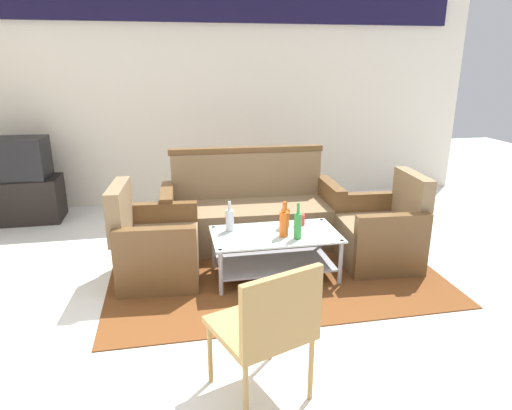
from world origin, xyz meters
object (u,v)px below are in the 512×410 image
Objects in this scene: bottle_brown at (285,218)px; bottle_clear at (230,220)px; couch at (250,214)px; bottle_orange at (284,223)px; coffee_table at (275,248)px; cup at (300,220)px; television at (20,158)px; armchair_right at (381,234)px; bottle_green at (298,225)px; tv_stand at (26,200)px; wicker_chair at (268,323)px; armchair_left at (155,248)px.

bottle_clear is at bearing 179.64° from bottle_brown.
couch is 0.94m from bottle_orange.
bottle_brown is 0.22m from bottle_orange.
coffee_table is at bearing 127.77° from bottle_orange.
couch reaches higher than bottle_orange.
bottle_orange reaches higher than cup.
armchair_right is at bearing 154.24° from television.
television reaches higher than bottle_green.
bottle_brown is at bearing 96.58° from bottle_green.
bottle_green is 3.14× the size of cup.
bottle_green is at bearing -38.39° from tv_stand.
bottle_brown is (-0.03, 0.28, -0.03)m from bottle_green.
couch is 2.28× the size of tv_stand.
armchair_right reaches higher than wicker_chair.
couch is 7.61× the size of bottle_brown.
bottle_green reaches higher than tv_stand.
television is at bearing 88.02° from tv_stand.
bottle_orange is at bearing 99.63° from couch.
armchair_left is 1.04m from coffee_table.
coffee_table is (-1.05, -0.11, -0.02)m from armchair_right.
television reaches higher than armchair_left.
armchair_left is 2.79× the size of bottle_orange.
wicker_chair is (-0.52, -1.63, -0.01)m from bottle_brown.
television reaches higher than cup.
armchair_left is at bearing 167.13° from bottle_orange.
television is (-3.62, 1.90, 0.47)m from armchair_right.
couch is 2.14× the size of armchair_left.
wicker_chair is at bearing 83.93° from couch.
bottle_green is 0.39× the size of tv_stand.
couch is 2.96× the size of television.
tv_stand is 1.30× the size of television.
cup is at bearing 118.78° from couch.
armchair_right is 4.09m from tv_stand.
television is (-2.85, 1.85, 0.30)m from cup.
bottle_orange is (0.12, -0.91, 0.21)m from couch.
tv_stand is at bearing 141.56° from bottle_orange.
armchair_left reaches higher than wicker_chair.
bottle_green is at bearing -43.59° from coffee_table.
armchair_right is at bearing 92.69° from armchair_left.
television reaches higher than bottle_orange.
television is at bearing 139.47° from bottle_clear.
bottle_brown is at bearing 47.71° from coffee_table.
bottle_brown is at bearing 72.37° from bottle_orange.
bottle_orange is at bearing -107.63° from bottle_brown.
armchair_left is 2.08m from armchair_right.
wicker_chair is (-0.33, -2.33, 0.18)m from couch.
armchair_right reaches higher than tv_stand.
bottle_green is at bearing 47.52° from wicker_chair.
coffee_table is at bearing 136.41° from bottle_green.
bottle_green is 0.51× the size of television.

